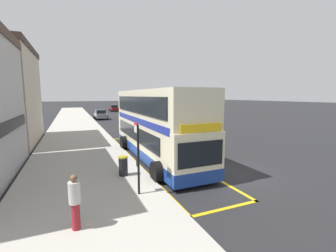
% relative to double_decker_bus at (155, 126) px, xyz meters
% --- Properties ---
extents(ground_plane, '(260.00, 260.00, 0.00)m').
position_rel_double_decker_bus_xyz_m(ground_plane, '(2.46, 27.58, -2.07)').
color(ground_plane, black).
extents(pavement_near, '(6.00, 76.00, 0.14)m').
position_rel_double_decker_bus_xyz_m(pavement_near, '(-4.54, 27.58, -2.00)').
color(pavement_near, '#A39E93').
rests_on(pavement_near, ground).
extents(double_decker_bus, '(3.23, 11.34, 4.40)m').
position_rel_double_decker_bus_xyz_m(double_decker_bus, '(0.00, 0.00, 0.00)').
color(double_decker_bus, beige).
rests_on(double_decker_bus, ground).
extents(bus_bay_markings, '(3.07, 15.02, 0.01)m').
position_rel_double_decker_bus_xyz_m(bus_bay_markings, '(-0.01, 0.02, -2.06)').
color(bus_bay_markings, gold).
rests_on(bus_bay_markings, ground).
extents(bus_stop_sign, '(0.09, 0.51, 2.86)m').
position_rel_double_decker_bus_xyz_m(bus_stop_sign, '(-2.62, -5.19, -0.26)').
color(bus_stop_sign, black).
rests_on(bus_stop_sign, pavement_near).
extents(parked_car_navy_across, '(2.09, 4.20, 1.62)m').
position_rel_double_decker_bus_xyz_m(parked_car_navy_across, '(7.00, 39.41, -1.27)').
color(parked_car_navy_across, navy).
rests_on(parked_car_navy_across, ground).
extents(parked_car_maroon_distant, '(2.09, 4.20, 1.62)m').
position_rel_double_decker_bus_xyz_m(parked_car_maroon_distant, '(5.20, 45.03, -1.27)').
color(parked_car_maroon_distant, maroon).
rests_on(parked_car_maroon_distant, ground).
extents(parked_car_grey_far, '(2.09, 4.20, 1.62)m').
position_rel_double_decker_bus_xyz_m(parked_car_grey_far, '(-0.34, 26.28, -1.27)').
color(parked_car_grey_far, slate).
rests_on(parked_car_grey_far, ground).
extents(pedestrian_waiting_near_sign, '(0.34, 0.34, 1.68)m').
position_rel_double_decker_bus_xyz_m(pedestrian_waiting_near_sign, '(-4.99, -6.87, -1.02)').
color(pedestrian_waiting_near_sign, maroon).
rests_on(pedestrian_waiting_near_sign, pavement_near).
extents(litter_bin, '(0.46, 0.46, 0.96)m').
position_rel_double_decker_bus_xyz_m(litter_bin, '(-2.74, -2.90, -1.44)').
color(litter_bin, black).
rests_on(litter_bin, pavement_near).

